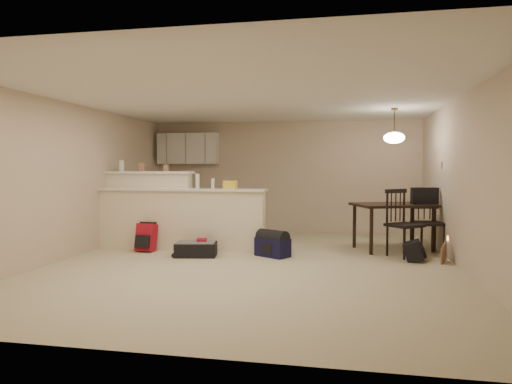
% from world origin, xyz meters
% --- Properties ---
extents(room, '(7.00, 7.02, 2.50)m').
position_xyz_m(room, '(0.00, 0.00, 1.25)').
color(room, beige).
rests_on(room, ground).
extents(breakfast_bar, '(3.08, 0.58, 1.39)m').
position_xyz_m(breakfast_bar, '(-1.76, 0.98, 0.61)').
color(breakfast_bar, beige).
rests_on(breakfast_bar, ground).
extents(upper_cabinets, '(1.40, 0.34, 0.70)m').
position_xyz_m(upper_cabinets, '(-2.20, 3.32, 1.90)').
color(upper_cabinets, white).
rests_on(upper_cabinets, room).
extents(kitchen_counter, '(1.80, 0.60, 0.90)m').
position_xyz_m(kitchen_counter, '(-2.00, 3.19, 0.45)').
color(kitchen_counter, white).
rests_on(kitchen_counter, ground).
extents(thermostat, '(0.02, 0.12, 0.12)m').
position_xyz_m(thermostat, '(2.98, 1.55, 1.50)').
color(thermostat, beige).
rests_on(thermostat, room).
extents(jar, '(0.10, 0.10, 0.20)m').
position_xyz_m(jar, '(-2.74, 1.12, 1.49)').
color(jar, silver).
rests_on(jar, breakfast_bar).
extents(cereal_box, '(0.10, 0.07, 0.16)m').
position_xyz_m(cereal_box, '(-2.33, 1.12, 1.47)').
color(cereal_box, '#946B4C').
rests_on(cereal_box, breakfast_bar).
extents(small_box, '(0.08, 0.06, 0.12)m').
position_xyz_m(small_box, '(-1.86, 1.12, 1.45)').
color(small_box, '#946B4C').
rests_on(small_box, breakfast_bar).
extents(bottle_a, '(0.07, 0.07, 0.26)m').
position_xyz_m(bottle_a, '(-1.19, 0.90, 1.22)').
color(bottle_a, silver).
rests_on(bottle_a, breakfast_bar).
extents(bottle_b, '(0.06, 0.06, 0.18)m').
position_xyz_m(bottle_b, '(-0.91, 0.90, 1.18)').
color(bottle_b, silver).
rests_on(bottle_b, breakfast_bar).
extents(bag_lump, '(0.22, 0.18, 0.14)m').
position_xyz_m(bag_lump, '(-0.59, 0.90, 1.16)').
color(bag_lump, '#946B4C').
rests_on(bag_lump, breakfast_bar).
extents(dining_table, '(1.55, 1.30, 0.82)m').
position_xyz_m(dining_table, '(2.20, 1.56, 0.72)').
color(dining_table, black).
rests_on(dining_table, ground).
extents(pendant_lamp, '(0.36, 0.36, 0.62)m').
position_xyz_m(pendant_lamp, '(2.20, 1.56, 1.99)').
color(pendant_lamp, brown).
rests_on(pendant_lamp, room).
extents(dining_chair_near, '(0.66, 0.66, 1.10)m').
position_xyz_m(dining_chair_near, '(2.32, 0.96, 0.55)').
color(dining_chair_near, black).
rests_on(dining_chair_near, ground).
extents(dining_chair_far, '(0.57, 0.55, 1.09)m').
position_xyz_m(dining_chair_far, '(2.77, 1.35, 0.54)').
color(dining_chair_far, black).
rests_on(dining_chair_far, ground).
extents(suitcase, '(0.73, 0.54, 0.22)m').
position_xyz_m(suitcase, '(-1.04, 0.35, 0.11)').
color(suitcase, black).
rests_on(suitcase, ground).
extents(red_backpack, '(0.33, 0.22, 0.48)m').
position_xyz_m(red_backpack, '(-2.03, 0.61, 0.24)').
color(red_backpack, '#AC1324').
rests_on(red_backpack, ground).
extents(navy_duffel, '(0.63, 0.54, 0.30)m').
position_xyz_m(navy_duffel, '(0.20, 0.57, 0.15)').
color(navy_duffel, '#111135').
rests_on(navy_duffel, ground).
extents(black_daypack, '(0.30, 0.38, 0.31)m').
position_xyz_m(black_daypack, '(2.42, 0.61, 0.15)').
color(black_daypack, black).
rests_on(black_daypack, ground).
extents(cardboard_sheet, '(0.15, 0.35, 0.28)m').
position_xyz_m(cardboard_sheet, '(2.85, 0.55, 0.14)').
color(cardboard_sheet, '#946B4C').
rests_on(cardboard_sheet, ground).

